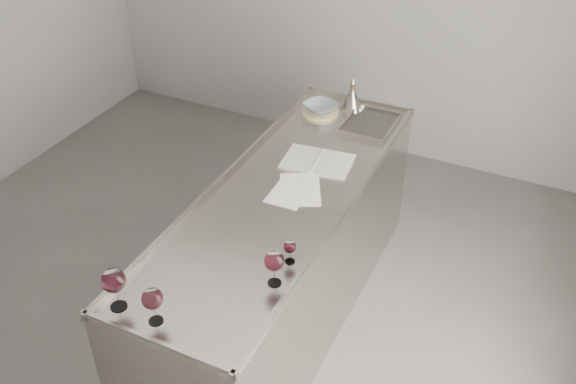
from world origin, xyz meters
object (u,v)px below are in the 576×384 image
at_px(counter, 283,258).
at_px(notebook, 317,161).
at_px(wine_glass_small, 290,248).
at_px(wine_glass_left, 114,282).
at_px(wine_glass_right, 274,262).
at_px(wine_glass_middle, 152,299).
at_px(wine_funnel, 352,99).
at_px(ceramic_bowl, 320,107).

height_order(counter, notebook, counter).
bearing_deg(notebook, wine_glass_small, -81.29).
height_order(wine_glass_left, wine_glass_right, wine_glass_left).
bearing_deg(wine_glass_left, wine_glass_middle, 0.00).
bearing_deg(wine_glass_middle, wine_glass_small, 59.22).
height_order(counter, wine_glass_middle, wine_glass_middle).
relative_size(counter, wine_glass_left, 11.42).
distance_m(wine_glass_right, wine_glass_small, 0.17).
xyz_separation_m(notebook, wine_funnel, (-0.06, 0.71, 0.06)).
relative_size(notebook, wine_funnel, 1.85).
distance_m(wine_glass_middle, wine_funnel, 2.16).
distance_m(wine_glass_small, ceramic_bowl, 1.49).
xyz_separation_m(counter, notebook, (0.04, 0.37, 0.47)).
bearing_deg(wine_funnel, wine_glass_middle, -91.65).
relative_size(wine_glass_right, wine_funnel, 0.80).
xyz_separation_m(wine_glass_left, notebook, (0.32, 1.45, -0.14)).
height_order(wine_glass_left, wine_funnel, wine_funnel).
relative_size(wine_glass_right, ceramic_bowl, 0.88).
xyz_separation_m(wine_glass_left, ceramic_bowl, (0.10, 2.01, -0.10)).
distance_m(ceramic_bowl, wine_funnel, 0.22).
distance_m(wine_glass_middle, wine_glass_right, 0.56).
bearing_deg(wine_glass_small, notebook, 105.08).
bearing_deg(counter, wine_glass_small, -60.65).
distance_m(notebook, ceramic_bowl, 0.60).
bearing_deg(counter, wine_glass_left, -104.28).
height_order(wine_glass_small, notebook, wine_glass_small).
relative_size(wine_glass_right, wine_glass_small, 1.48).
height_order(wine_glass_small, wine_funnel, wine_funnel).
bearing_deg(wine_glass_left, ceramic_bowl, 87.26).
bearing_deg(wine_glass_right, wine_glass_middle, -129.40).
bearing_deg(counter, ceramic_bowl, 100.89).
bearing_deg(ceramic_bowl, wine_glass_left, -92.74).
xyz_separation_m(wine_glass_middle, ceramic_bowl, (-0.10, 2.01, -0.08)).
bearing_deg(notebook, wine_glass_middle, -101.13).
relative_size(wine_glass_left, ceramic_bowl, 1.02).
xyz_separation_m(wine_glass_right, ceramic_bowl, (-0.45, 1.58, -0.08)).
relative_size(wine_glass_left, wine_funnel, 0.93).
distance_m(counter, wine_glass_middle, 1.24).
height_order(wine_glass_middle, wine_funnel, wine_funnel).
bearing_deg(notebook, wine_glass_right, -83.60).
relative_size(wine_glass_middle, wine_glass_right, 0.99).
distance_m(wine_glass_right, wine_funnel, 1.76).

